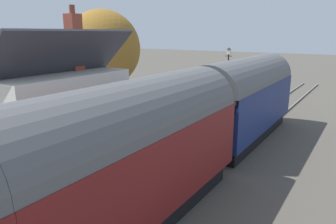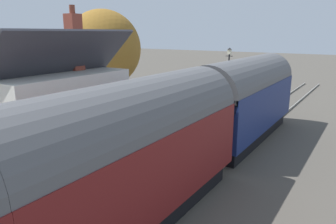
{
  "view_description": "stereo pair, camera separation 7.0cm",
  "coord_description": "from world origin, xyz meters",
  "views": [
    {
      "loc": [
        -12.23,
        -6.43,
        5.6
      ],
      "look_at": [
        0.29,
        1.5,
        1.91
      ],
      "focal_mm": 34.43,
      "sensor_mm": 36.0,
      "label": 1
    },
    {
      "loc": [
        -12.2,
        -6.49,
        5.6
      ],
      "look_at": [
        0.29,
        1.5,
        1.91
      ],
      "focal_mm": 34.43,
      "sensor_mm": 36.0,
      "label": 2
    }
  ],
  "objects": [
    {
      "name": "lamp_post_platform",
      "position": [
        9.14,
        2.11,
        3.47
      ],
      "size": [
        0.32,
        0.5,
        3.65
      ],
      "color": "black",
      "rests_on": "platform"
    },
    {
      "name": "planter_bench_right",
      "position": [
        5.81,
        1.9,
        1.36
      ],
      "size": [
        0.63,
        0.63,
        0.89
      ],
      "color": "#9E5138",
      "rests_on": "platform"
    },
    {
      "name": "tree_far_left",
      "position": [
        3.93,
        8.99,
        4.51
      ],
      "size": [
        4.91,
        5.1,
        7.09
      ],
      "color": "#4C3828",
      "rests_on": "ground"
    },
    {
      "name": "ground_plane",
      "position": [
        0.0,
        0.0,
        0.0
      ],
      "size": [
        160.0,
        160.0,
        0.0
      ],
      "primitive_type": "plane",
      "color": "#4C473F"
    },
    {
      "name": "planter_under_sign",
      "position": [
        4.06,
        4.59,
        1.33
      ],
      "size": [
        0.65,
        0.65,
        0.78
      ],
      "color": "black",
      "rests_on": "platform"
    },
    {
      "name": "rail_near",
      "position": [
        0.0,
        -1.62,
        0.07
      ],
      "size": [
        52.0,
        0.08,
        0.14
      ],
      "primitive_type": "cube",
      "color": "gray",
      "rests_on": "ground"
    },
    {
      "name": "station_sign_board",
      "position": [
        2.09,
        1.6,
        2.1
      ],
      "size": [
        0.96,
        0.06,
        1.57
      ],
      "color": "black",
      "rests_on": "platform"
    },
    {
      "name": "station_building",
      "position": [
        -3.52,
        4.7,
        2.59
      ],
      "size": [
        6.16,
        3.66,
        5.81
      ],
      "color": "silver",
      "rests_on": "platform"
    },
    {
      "name": "rail_far",
      "position": [
        0.0,
        -0.18,
        0.07
      ],
      "size": [
        52.0,
        0.08,
        0.14
      ],
      "primitive_type": "cube",
      "color": "gray",
      "rests_on": "ground"
    },
    {
      "name": "platform",
      "position": [
        0.0,
        3.77,
        0.46
      ],
      "size": [
        32.0,
        5.54,
        0.91
      ],
      "primitive_type": "cube",
      "color": "gray",
      "rests_on": "ground"
    },
    {
      "name": "planter_edge_far",
      "position": [
        3.1,
        1.55,
        1.4
      ],
      "size": [
        0.7,
        0.7,
        0.88
      ],
      "color": "#9E5138",
      "rests_on": "platform"
    },
    {
      "name": "platform_edge_coping",
      "position": [
        0.0,
        1.18,
        0.92
      ],
      "size": [
        32.0,
        0.36,
        0.02
      ],
      "primitive_type": "cube",
      "color": "beige",
      "rests_on": "platform"
    },
    {
      "name": "train",
      "position": [
        -4.61,
        -0.9,
        2.22
      ],
      "size": [
        26.61,
        2.73,
        4.32
      ],
      "color": "black",
      "rests_on": "ground"
    },
    {
      "name": "bench_by_lamp",
      "position": [
        4.36,
        2.84,
        1.39
      ],
      "size": [
        1.41,
        0.48,
        0.88
      ],
      "color": "brown",
      "rests_on": "platform"
    }
  ]
}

